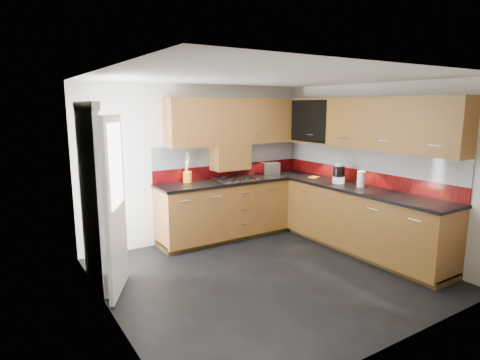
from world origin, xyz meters
TOP-DOWN VIEW (x-y plane):
  - room at (0.00, 0.00)m, footprint 4.00×3.80m
  - base_cabinets at (1.07, 0.72)m, footprint 2.70×3.20m
  - countertop at (1.05, 0.70)m, footprint 2.72×3.22m
  - backsplash at (1.28, 0.93)m, footprint 2.70×3.20m
  - upper_cabinets at (1.23, 0.78)m, footprint 2.50×3.20m
  - extractor_hood at (0.45, 1.64)m, footprint 0.60×0.33m
  - glass_cabinet at (1.71, 1.07)m, footprint 0.32×0.80m
  - back_door at (-1.78, 0.75)m, footprint 0.42×1.19m
  - gas_hob at (0.45, 1.47)m, footprint 0.60×0.52m
  - utensil_pot at (-0.29, 1.66)m, footprint 0.13×0.13m
  - toaster at (1.21, 1.57)m, footprint 0.32×0.24m
  - food_processor at (1.59, 0.39)m, footprint 0.18×0.18m
  - paper_towel at (1.65, 0.01)m, footprint 0.14×0.14m
  - orange_cloth at (1.59, 0.92)m, footprint 0.19×0.17m

SIDE VIEW (x-z plane):
  - base_cabinets at x=1.07m, z-range -0.04..0.91m
  - countertop at x=1.05m, z-range 0.90..0.94m
  - orange_cloth at x=1.59m, z-range 0.94..0.96m
  - gas_hob at x=0.45m, z-range 0.93..0.98m
  - back_door at x=-1.78m, z-range 0.01..2.05m
  - toaster at x=1.21m, z-range 0.94..1.14m
  - utensil_pot at x=-0.29m, z-range 0.81..1.28m
  - paper_towel at x=1.65m, z-range 0.94..1.17m
  - food_processor at x=1.59m, z-range 0.93..1.23m
  - backsplash at x=1.28m, z-range 0.94..1.48m
  - extractor_hood at x=0.45m, z-range 1.08..1.48m
  - room at x=0.00m, z-range 0.18..2.82m
  - upper_cabinets at x=1.23m, z-range 1.48..2.20m
  - glass_cabinet at x=1.71m, z-range 1.54..2.20m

